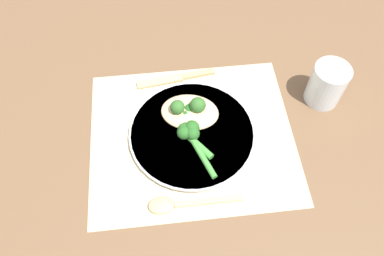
{
  "coord_description": "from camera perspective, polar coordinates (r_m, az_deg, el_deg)",
  "views": [
    {
      "loc": [
        -0.04,
        -0.39,
        0.66
      ],
      "look_at": [
        0.0,
        0.0,
        0.03
      ],
      "focal_mm": 35.0,
      "sensor_mm": 36.0,
      "label": 1
    }
  ],
  "objects": [
    {
      "name": "spoon",
      "position": [
        0.7,
        -2.95,
        -11.53
      ],
      "size": [
        0.17,
        0.03,
        0.01
      ],
      "rotation": [
        0.0,
        0.0,
        1.57
      ],
      "color": "tan",
      "rests_on": "placemat"
    },
    {
      "name": "knife",
      "position": [
        0.85,
        -2.27,
        7.65
      ],
      "size": [
        0.18,
        0.04,
        0.01
      ],
      "rotation": [
        0.0,
        0.0,
        1.69
      ],
      "color": "tan",
      "rests_on": "placemat"
    },
    {
      "name": "broccoli_stalk_left",
      "position": [
        0.76,
        -0.88,
        1.85
      ],
      "size": [
        0.05,
        0.12,
        0.03
      ],
      "rotation": [
        0.0,
        0.0,
        6.55
      ],
      "color": "green",
      "rests_on": "plate"
    },
    {
      "name": "pesto_dollop_secondary",
      "position": [
        0.75,
        -2.23,
        3.19
      ],
      "size": [
        0.03,
        0.03,
        0.03
      ],
      "color": "#336628",
      "rests_on": "chicken_fillet"
    },
    {
      "name": "broccoli_stalk_right",
      "position": [
        0.74,
        -0.1,
        -1.08
      ],
      "size": [
        0.07,
        0.12,
        0.03
      ],
      "rotation": [
        0.0,
        0.0,
        6.65
      ],
      "color": "green",
      "rests_on": "plate"
    },
    {
      "name": "ground_plane",
      "position": [
        0.77,
        0.0,
        -1.3
      ],
      "size": [
        3.0,
        3.0,
        0.0
      ],
      "primitive_type": "plane",
      "color": "brown"
    },
    {
      "name": "chicken_fillet",
      "position": [
        0.77,
        -0.58,
        2.42
      ],
      "size": [
        0.14,
        0.11,
        0.02
      ],
      "rotation": [
        0.0,
        0.0,
        2.89
      ],
      "color": "#DBBC89",
      "rests_on": "plate"
    },
    {
      "name": "pesto_dollop_primary",
      "position": [
        0.75,
        0.91,
        3.52
      ],
      "size": [
        0.03,
        0.03,
        0.03
      ],
      "color": "#336628",
      "rests_on": "chicken_fillet"
    },
    {
      "name": "broccoli_stalk_rear",
      "position": [
        0.74,
        -0.47,
        -0.96
      ],
      "size": [
        0.06,
        0.09,
        0.03
      ],
      "rotation": [
        0.0,
        0.0,
        6.94
      ],
      "color": "green",
      "rests_on": "plate"
    },
    {
      "name": "placemat",
      "position": [
        0.77,
        0.0,
        -1.22
      ],
      "size": [
        0.41,
        0.35,
        0.0
      ],
      "color": "beige",
      "rests_on": "ground_plane"
    },
    {
      "name": "plate",
      "position": [
        0.76,
        0.0,
        -0.83
      ],
      "size": [
        0.26,
        0.26,
        0.01
      ],
      "color": "silver",
      "rests_on": "placemat"
    },
    {
      "name": "water_glass",
      "position": [
        0.84,
        19.85,
        6.28
      ],
      "size": [
        0.08,
        0.08,
        0.09
      ],
      "color": "silver",
      "rests_on": "ground_plane"
    }
  ]
}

